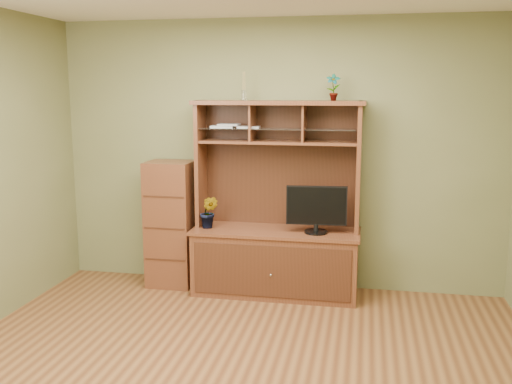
# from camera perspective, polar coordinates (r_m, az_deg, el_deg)

# --- Properties ---
(room) EXTENTS (4.54, 4.04, 2.74)m
(room) POSITION_cam_1_polar(r_m,az_deg,el_deg) (3.82, -2.40, 0.33)
(room) COLOR #552E18
(room) RESTS_ON ground
(media_hutch) EXTENTS (1.66, 0.61, 1.90)m
(media_hutch) POSITION_cam_1_polar(r_m,az_deg,el_deg) (5.66, 2.02, -4.98)
(media_hutch) COLOR #4C2615
(media_hutch) RESTS_ON room
(monitor) EXTENTS (0.58, 0.22, 0.46)m
(monitor) POSITION_cam_1_polar(r_m,az_deg,el_deg) (5.44, 6.06, -1.65)
(monitor) COLOR black
(monitor) RESTS_ON media_hutch
(orchid_plant) EXTENTS (0.18, 0.15, 0.32)m
(orchid_plant) POSITION_cam_1_polar(r_m,az_deg,el_deg) (5.65, -4.73, -2.02)
(orchid_plant) COLOR #2C6121
(orchid_plant) RESTS_ON media_hutch
(top_plant) EXTENTS (0.13, 0.09, 0.25)m
(top_plant) POSITION_cam_1_polar(r_m,az_deg,el_deg) (5.48, 7.73, 10.35)
(top_plant) COLOR #416C26
(top_plant) RESTS_ON media_hutch
(reed_diffuser) EXTENTS (0.05, 0.05, 0.27)m
(reed_diffuser) POSITION_cam_1_polar(r_m,az_deg,el_deg) (5.59, -1.21, 10.25)
(reed_diffuser) COLOR silver
(reed_diffuser) RESTS_ON media_hutch
(magazines) EXTENTS (0.50, 0.19, 0.04)m
(magazines) POSITION_cam_1_polar(r_m,az_deg,el_deg) (5.63, -2.33, 6.60)
(magazines) COLOR silver
(magazines) RESTS_ON media_hutch
(side_cabinet) EXTENTS (0.46, 0.42, 1.29)m
(side_cabinet) POSITION_cam_1_polar(r_m,az_deg,el_deg) (5.93, -8.47, -3.15)
(side_cabinet) COLOR #4C2615
(side_cabinet) RESTS_ON room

